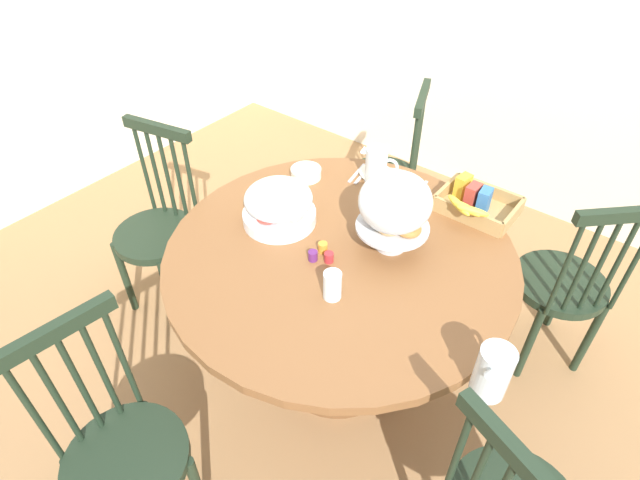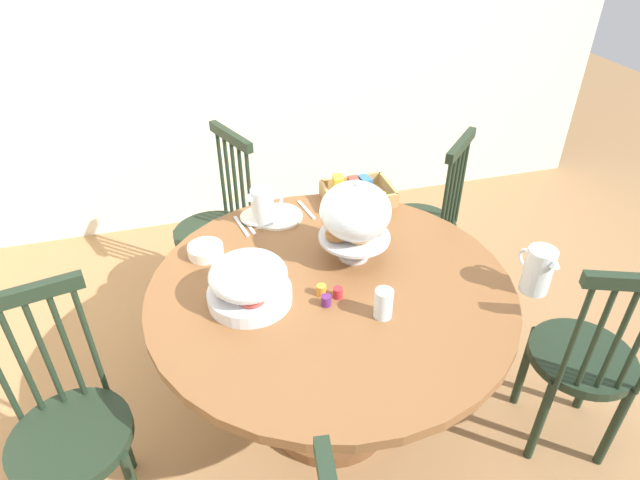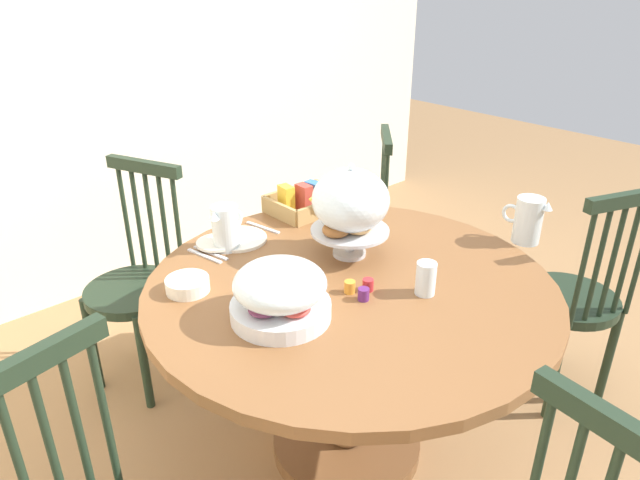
{
  "view_description": "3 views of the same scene",
  "coord_description": "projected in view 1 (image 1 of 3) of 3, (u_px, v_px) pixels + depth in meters",
  "views": [
    {
      "loc": [
        0.74,
        -1.21,
        2.05
      ],
      "look_at": [
        -0.21,
        -0.01,
        0.74
      ],
      "focal_mm": 28.76,
      "sensor_mm": 36.0,
      "label": 1
    },
    {
      "loc": [
        -0.57,
        -1.47,
        1.99
      ],
      "look_at": [
        -0.11,
        0.14,
        0.84
      ],
      "focal_mm": 29.9,
      "sensor_mm": 36.0,
      "label": 2
    },
    {
      "loc": [
        -1.3,
        -1.16,
        1.69
      ],
      "look_at": [
        -0.11,
        0.14,
        0.84
      ],
      "focal_mm": 32.26,
      "sensor_mm": 36.0,
      "label": 3
    }
  ],
  "objects": [
    {
      "name": "ground_plane",
      "position": [
        357.0,
        377.0,
        2.4
      ],
      "size": [
        10.0,
        10.0,
        0.0
      ],
      "primitive_type": "plane",
      "color": "#997047"
    },
    {
      "name": "dining_table",
      "position": [
        339.0,
        284.0,
        2.09
      ],
      "size": [
        1.36,
        1.36,
        0.74
      ],
      "color": "brown",
      "rests_on": "ground_plane"
    },
    {
      "name": "windsor_chair_near_window",
      "position": [
        123.0,
        455.0,
        1.65
      ],
      "size": [
        0.4,
        0.4,
        0.97
      ],
      "color": "#1E2D1E",
      "rests_on": "ground_plane"
    },
    {
      "name": "windsor_chair_facing_door",
      "position": [
        563.0,
        287.0,
        2.22
      ],
      "size": [
        0.47,
        0.47,
        0.97
      ],
      "color": "#1E2D1E",
      "rests_on": "ground_plane"
    },
    {
      "name": "windsor_chair_far_side",
      "position": [
        387.0,
        178.0,
        2.87
      ],
      "size": [
        0.43,
        0.43,
        0.97
      ],
      "color": "#1E2D1E",
      "rests_on": "ground_plane"
    },
    {
      "name": "windsor_chair_host_seat",
      "position": [
        159.0,
        232.0,
        2.51
      ],
      "size": [
        0.41,
        0.41,
        0.97
      ],
      "color": "#1E2D1E",
      "rests_on": "ground_plane"
    },
    {
      "name": "pastry_stand_with_dome",
      "position": [
        395.0,
        205.0,
        1.86
      ],
      "size": [
        0.28,
        0.28,
        0.34
      ],
      "color": "silver",
      "rests_on": "dining_table"
    },
    {
      "name": "fruit_platter_covered",
      "position": [
        279.0,
        205.0,
        2.05
      ],
      "size": [
        0.3,
        0.3,
        0.18
      ],
      "color": "silver",
      "rests_on": "dining_table"
    },
    {
      "name": "orange_juice_pitcher",
      "position": [
        492.0,
        373.0,
        1.45
      ],
      "size": [
        0.1,
        0.19,
        0.18
      ],
      "color": "silver",
      "rests_on": "dining_table"
    },
    {
      "name": "milk_pitcher",
      "position": [
        376.0,
        166.0,
        2.29
      ],
      "size": [
        0.18,
        0.1,
        0.17
      ],
      "color": "silver",
      "rests_on": "dining_table"
    },
    {
      "name": "cereal_basket",
      "position": [
        475.0,
        203.0,
        2.13
      ],
      "size": [
        0.32,
        0.3,
        0.12
      ],
      "color": "tan",
      "rests_on": "dining_table"
    },
    {
      "name": "china_plate_large",
      "position": [
        391.0,
        182.0,
        2.32
      ],
      "size": [
        0.22,
        0.22,
        0.01
      ],
      "primitive_type": "cylinder",
      "color": "white",
      "rests_on": "dining_table"
    },
    {
      "name": "china_plate_small",
      "position": [
        376.0,
        172.0,
        2.36
      ],
      "size": [
        0.15,
        0.15,
        0.01
      ],
      "primitive_type": "cylinder",
      "color": "white",
      "rests_on": "china_plate_large"
    },
    {
      "name": "cereal_bowl",
      "position": [
        306.0,
        173.0,
        2.34
      ],
      "size": [
        0.14,
        0.14,
        0.04
      ],
      "primitive_type": "cylinder",
      "color": "white",
      "rests_on": "dining_table"
    },
    {
      "name": "drinking_glass",
      "position": [
        332.0,
        285.0,
        1.75
      ],
      "size": [
        0.06,
        0.06,
        0.11
      ],
      "primitive_type": "cylinder",
      "color": "silver",
      "rests_on": "dining_table"
    },
    {
      "name": "jam_jar_strawberry",
      "position": [
        329.0,
        257.0,
        1.91
      ],
      "size": [
        0.04,
        0.04,
        0.04
      ],
      "primitive_type": "cylinder",
      "color": "#B7282D",
      "rests_on": "dining_table"
    },
    {
      "name": "jam_jar_apricot",
      "position": [
        323.0,
        247.0,
        1.96
      ],
      "size": [
        0.04,
        0.04,
        0.04
      ],
      "primitive_type": "cylinder",
      "color": "orange",
      "rests_on": "dining_table"
    },
    {
      "name": "jam_jar_grape",
      "position": [
        313.0,
        256.0,
        1.92
      ],
      "size": [
        0.04,
        0.04,
        0.04
      ],
      "primitive_type": "cylinder",
      "color": "#5B2366",
      "rests_on": "dining_table"
    },
    {
      "name": "table_knife",
      "position": [
        363.0,
        175.0,
        2.37
      ],
      "size": [
        0.04,
        0.17,
        0.01
      ],
      "primitive_type": "cube",
      "rotation": [
        0.0,
        0.0,
        8.03
      ],
      "color": "silver",
      "rests_on": "dining_table"
    },
    {
      "name": "dinner_fork",
      "position": [
        357.0,
        173.0,
        2.38
      ],
      "size": [
        0.04,
        0.17,
        0.01
      ],
      "primitive_type": "cube",
      "rotation": [
        0.0,
        0.0,
        8.03
      ],
      "color": "silver",
      "rests_on": "dining_table"
    },
    {
      "name": "soup_spoon",
      "position": [
        420.0,
        191.0,
        2.27
      ],
      "size": [
        0.04,
        0.17,
        0.01
      ],
      "primitive_type": "cube",
      "rotation": [
        0.0,
        0.0,
        8.03
      ],
      "color": "silver",
      "rests_on": "dining_table"
    }
  ]
}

